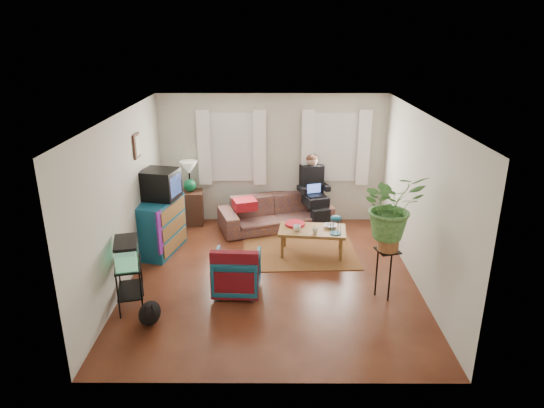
{
  "coord_description": "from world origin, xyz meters",
  "views": [
    {
      "loc": [
        0.03,
        -6.94,
        3.75
      ],
      "look_at": [
        0.0,
        0.4,
        1.1
      ],
      "focal_mm": 32.0,
      "sensor_mm": 36.0,
      "label": 1
    }
  ],
  "objects_px": {
    "side_table": "(191,207)",
    "plant_stand": "(385,273)",
    "sofa": "(276,208)",
    "coffee_table": "(312,242)",
    "aquarium_stand": "(130,286)",
    "armchair": "(237,271)",
    "dresser": "(160,226)"
  },
  "relations": [
    {
      "from": "side_table",
      "to": "plant_stand",
      "type": "height_order",
      "value": "plant_stand"
    },
    {
      "from": "coffee_table",
      "to": "side_table",
      "type": "bearing_deg",
      "value": 154.71
    },
    {
      "from": "dresser",
      "to": "side_table",
      "type": "bearing_deg",
      "value": 88.35
    },
    {
      "from": "dresser",
      "to": "coffee_table",
      "type": "relative_size",
      "value": 0.93
    },
    {
      "from": "sofa",
      "to": "plant_stand",
      "type": "distance_m",
      "value": 3.1
    },
    {
      "from": "aquarium_stand",
      "to": "coffee_table",
      "type": "distance_m",
      "value": 3.22
    },
    {
      "from": "sofa",
      "to": "dresser",
      "type": "bearing_deg",
      "value": -170.32
    },
    {
      "from": "dresser",
      "to": "aquarium_stand",
      "type": "bearing_deg",
      "value": -77.52
    },
    {
      "from": "armchair",
      "to": "coffee_table",
      "type": "relative_size",
      "value": 0.6
    },
    {
      "from": "side_table",
      "to": "sofa",
      "type": "bearing_deg",
      "value": -7.83
    },
    {
      "from": "sofa",
      "to": "coffee_table",
      "type": "bearing_deg",
      "value": -80.52
    },
    {
      "from": "aquarium_stand",
      "to": "dresser",
      "type": "bearing_deg",
      "value": 75.34
    },
    {
      "from": "sofa",
      "to": "dresser",
      "type": "xyz_separation_m",
      "value": [
        -2.06,
        -1.08,
        0.05
      ]
    },
    {
      "from": "sofa",
      "to": "aquarium_stand",
      "type": "xyz_separation_m",
      "value": [
        -2.07,
        -2.96,
        -0.09
      ]
    },
    {
      "from": "dresser",
      "to": "aquarium_stand",
      "type": "distance_m",
      "value": 1.88
    },
    {
      "from": "dresser",
      "to": "armchair",
      "type": "xyz_separation_m",
      "value": [
        1.47,
        -1.43,
        -0.14
      ]
    },
    {
      "from": "sofa",
      "to": "coffee_table",
      "type": "relative_size",
      "value": 1.9
    },
    {
      "from": "armchair",
      "to": "coffee_table",
      "type": "distance_m",
      "value": 1.79
    },
    {
      "from": "aquarium_stand",
      "to": "armchair",
      "type": "relative_size",
      "value": 0.99
    },
    {
      "from": "sofa",
      "to": "dresser",
      "type": "distance_m",
      "value": 2.33
    },
    {
      "from": "side_table",
      "to": "armchair",
      "type": "xyz_separation_m",
      "value": [
        1.13,
        -2.75,
        0.0
      ]
    },
    {
      "from": "sofa",
      "to": "plant_stand",
      "type": "relative_size",
      "value": 2.87
    },
    {
      "from": "dresser",
      "to": "armchair",
      "type": "relative_size",
      "value": 1.55
    },
    {
      "from": "sofa",
      "to": "armchair",
      "type": "bearing_deg",
      "value": -121.34
    },
    {
      "from": "aquarium_stand",
      "to": "coffee_table",
      "type": "xyz_separation_m",
      "value": [
        2.7,
        1.75,
        -0.1
      ]
    },
    {
      "from": "coffee_table",
      "to": "plant_stand",
      "type": "relative_size",
      "value": 1.51
    },
    {
      "from": "plant_stand",
      "to": "coffee_table",
      "type": "bearing_deg",
      "value": 123.83
    },
    {
      "from": "plant_stand",
      "to": "sofa",
      "type": "bearing_deg",
      "value": 121.08
    },
    {
      "from": "dresser",
      "to": "plant_stand",
      "type": "height_order",
      "value": "dresser"
    },
    {
      "from": "sofa",
      "to": "aquarium_stand",
      "type": "height_order",
      "value": "sofa"
    },
    {
      "from": "sofa",
      "to": "aquarium_stand",
      "type": "relative_size",
      "value": 3.21
    },
    {
      "from": "sofa",
      "to": "armchair",
      "type": "xyz_separation_m",
      "value": [
        -0.59,
        -2.51,
        -0.08
      ]
    }
  ]
}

